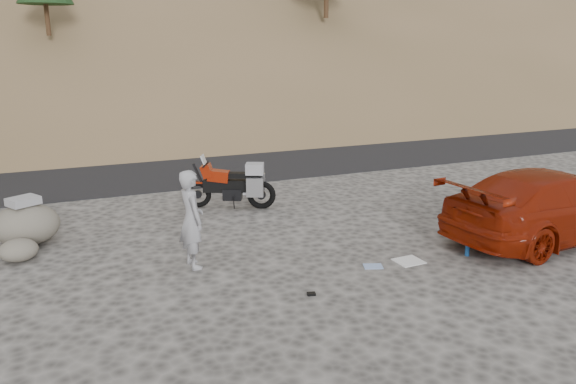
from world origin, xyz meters
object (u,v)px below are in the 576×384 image
Objects in this scene: motorcycle at (234,185)px; red_car at (547,237)px; boulder at (26,224)px; man at (194,266)px.

red_car is (5.43, -4.62, -0.58)m from motorcycle.
boulder is at bearing -144.64° from motorcycle.
red_car is at bearing -107.59° from man.
boulder is at bearing 42.25° from man.
boulder reaches higher than red_car.
man is at bearing -94.01° from motorcycle.
motorcycle reaches higher than red_car.
boulder is at bearing 63.37° from red_car.
motorcycle is 0.42× the size of red_car.
man is 7.36m from red_car.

